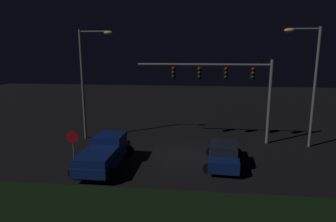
% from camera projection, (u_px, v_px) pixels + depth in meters
% --- Properties ---
extents(ground_plane, '(80.00, 80.00, 0.00)m').
position_uv_depth(ground_plane, '(183.00, 155.00, 20.79)').
color(ground_plane, black).
extents(grass_median, '(21.68, 5.30, 0.10)m').
position_uv_depth(grass_median, '(172.00, 220.00, 12.85)').
color(grass_median, black).
rests_on(grass_median, ground_plane).
extents(pickup_truck, '(2.92, 5.43, 1.80)m').
position_uv_depth(pickup_truck, '(105.00, 151.00, 18.62)').
color(pickup_truck, navy).
rests_on(pickup_truck, ground_plane).
extents(car_sedan, '(2.70, 4.52, 1.51)m').
position_uv_depth(car_sedan, '(224.00, 154.00, 18.85)').
color(car_sedan, navy).
rests_on(car_sedan, ground_plane).
extents(traffic_signal_gantry, '(10.32, 0.56, 6.50)m').
position_uv_depth(traffic_signal_gantry, '(226.00, 79.00, 22.79)').
color(traffic_signal_gantry, slate).
rests_on(traffic_signal_gantry, ground_plane).
extents(street_lamp_left, '(2.73, 0.44, 8.74)m').
position_uv_depth(street_lamp_left, '(88.00, 72.00, 23.61)').
color(street_lamp_left, slate).
rests_on(street_lamp_left, ground_plane).
extents(street_lamp_right, '(2.58, 0.44, 8.82)m').
position_uv_depth(street_lamp_right, '(309.00, 74.00, 21.55)').
color(street_lamp_right, slate).
rests_on(street_lamp_right, ground_plane).
extents(stop_sign, '(0.76, 0.08, 2.23)m').
position_uv_depth(stop_sign, '(73.00, 141.00, 18.79)').
color(stop_sign, slate).
rests_on(stop_sign, ground_plane).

